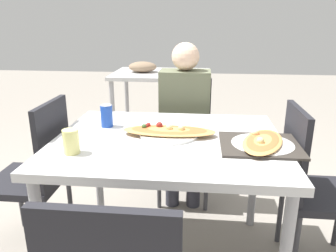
% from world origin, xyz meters
% --- Properties ---
extents(dining_table, '(1.15, 0.93, 0.76)m').
position_xyz_m(dining_table, '(0.00, 0.00, 0.68)').
color(dining_table, silver).
rests_on(dining_table, ground_plane).
extents(chair_far_seated, '(0.40, 0.40, 0.91)m').
position_xyz_m(chair_far_seated, '(0.05, 0.80, 0.51)').
color(chair_far_seated, black).
rests_on(chair_far_seated, ground_plane).
extents(chair_side_left, '(0.40, 0.40, 0.91)m').
position_xyz_m(chair_side_left, '(-0.76, 0.07, 0.51)').
color(chair_side_left, black).
rests_on(chair_side_left, ground_plane).
extents(chair_side_right, '(0.40, 0.40, 0.91)m').
position_xyz_m(chair_side_right, '(0.76, 0.07, 0.51)').
color(chair_side_right, black).
rests_on(chair_side_right, ground_plane).
extents(person_seated, '(0.35, 0.24, 1.19)m').
position_xyz_m(person_seated, '(0.05, 0.68, 0.69)').
color(person_seated, '#2D2D38').
rests_on(person_seated, ground_plane).
extents(pizza_main, '(0.48, 0.31, 0.06)m').
position_xyz_m(pizza_main, '(-0.01, 0.05, 0.77)').
color(pizza_main, white).
rests_on(pizza_main, dining_table).
extents(soda_can, '(0.07, 0.07, 0.12)m').
position_xyz_m(soda_can, '(-0.36, 0.15, 0.82)').
color(soda_can, '#1E47B2').
rests_on(soda_can, dining_table).
extents(drink_glass, '(0.07, 0.07, 0.11)m').
position_xyz_m(drink_glass, '(-0.41, -0.24, 0.81)').
color(drink_glass, '#E0DB7F').
rests_on(drink_glass, dining_table).
extents(serving_tray, '(0.37, 0.33, 0.01)m').
position_xyz_m(serving_tray, '(0.44, -0.07, 0.76)').
color(serving_tray, '#332D28').
rests_on(serving_tray, dining_table).
extents(pizza_second, '(0.29, 0.41, 0.06)m').
position_xyz_m(pizza_second, '(0.46, -0.07, 0.77)').
color(pizza_second, white).
rests_on(pizza_second, dining_table).
extents(background_table, '(1.10, 0.80, 0.88)m').
position_xyz_m(background_table, '(-0.33, 2.16, 0.70)').
color(background_table, silver).
rests_on(background_table, ground_plane).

